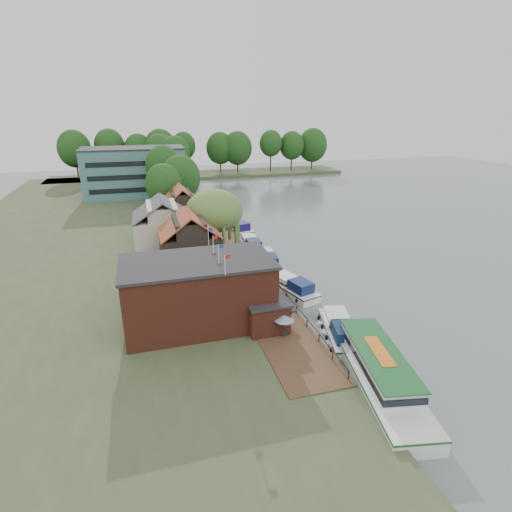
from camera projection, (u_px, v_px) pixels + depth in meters
ground at (331, 308)px, 48.32m from camera, size 260.00×260.00×0.00m
land_bank at (93, 239)px, 71.88m from camera, size 50.00×140.00×1.00m
quay_deck at (246, 276)px, 54.89m from camera, size 6.00×50.00×0.10m
quay_rail at (264, 269)px, 55.88m from camera, size 0.20×49.00×1.00m
pub at (217, 290)px, 42.17m from camera, size 20.00×11.00×7.30m
hotel_block at (135, 172)px, 103.13m from camera, size 25.40×12.40×12.30m
cottage_a at (190, 242)px, 55.20m from camera, size 8.60×7.60×8.50m
cottage_b at (163, 225)px, 63.43m from camera, size 9.60×8.60×8.50m
cottage_c at (182, 210)px, 72.56m from camera, size 7.60×7.60×8.50m
willow at (215, 224)px, 60.53m from camera, size 8.60×8.60×10.43m
umbrella_0 at (284, 326)px, 39.88m from camera, size 2.08×2.08×2.38m
umbrella_1 at (281, 311)px, 42.79m from camera, size 2.31×2.31×2.38m
umbrella_2 at (275, 306)px, 43.76m from camera, size 2.39×2.39×2.38m
umbrella_3 at (267, 288)px, 48.22m from camera, size 2.24×2.24×2.38m
umbrella_4 at (255, 283)px, 49.59m from camera, size 2.43×2.43×2.38m
umbrella_5 at (259, 272)px, 52.88m from camera, size 2.10×2.10×2.38m
umbrella_6 at (252, 266)px, 54.79m from camera, size 1.97×1.97×2.38m
cruiser_0 at (340, 327)px, 41.66m from camera, size 5.58×10.63×2.47m
cruiser_1 at (292, 285)px, 51.71m from camera, size 5.72×10.26×2.36m
cruiser_2 at (267, 259)px, 60.52m from camera, size 4.40×10.39×2.45m
cruiser_3 at (251, 243)px, 67.54m from camera, size 3.65×9.93×2.37m
cruiser_4 at (236, 226)px, 76.87m from camera, size 5.90×11.00×2.57m
tour_boat at (381, 372)px, 33.90m from camera, size 7.10×15.83×3.34m
swan at (369, 370)px, 36.48m from camera, size 0.44×0.44×0.44m
bank_tree_0 at (164, 194)px, 78.16m from camera, size 6.92×6.92×11.73m
bank_tree_1 at (181, 183)px, 87.45m from camera, size 8.50×8.50×12.29m
bank_tree_2 at (164, 175)px, 93.33m from camera, size 7.97×7.97×13.77m
bank_tree_3 at (177, 167)px, 114.18m from camera, size 7.04×7.04×11.23m
bank_tree_4 at (176, 160)px, 118.87m from camera, size 8.68×8.68×14.09m
bank_tree_5 at (160, 156)px, 127.53m from camera, size 8.93×8.93×14.02m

